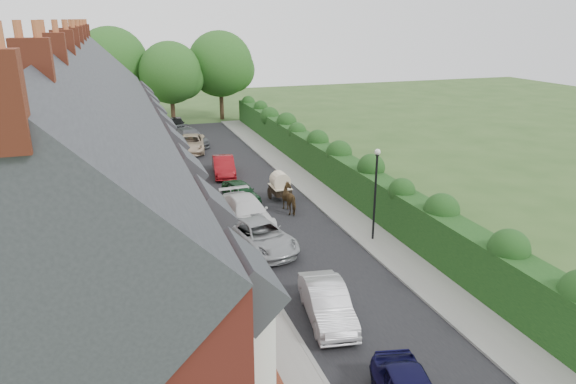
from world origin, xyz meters
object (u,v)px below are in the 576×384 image
at_px(lamppost, 376,183).
at_px(car_grey, 189,137).
at_px(horse, 291,199).
at_px(car_red, 224,166).
at_px(car_white, 247,212).
at_px(car_silver_b, 260,236).
at_px(car_silver_a, 327,303).
at_px(horse_cart, 280,184).
at_px(car_green, 241,191).
at_px(car_black, 177,124).
at_px(car_beige, 191,144).

distance_m(lamppost, car_grey, 26.54).
bearing_deg(horse, car_red, -81.69).
bearing_deg(car_white, horse, 17.41).
bearing_deg(car_white, car_silver_b, -95.95).
height_order(car_silver_a, car_grey, car_grey).
xyz_separation_m(car_white, horse_cart, (3.15, 3.40, 0.33)).
bearing_deg(horse_cart, car_grey, 100.70).
height_order(car_white, car_red, car_white).
bearing_deg(car_green, car_grey, 81.50).
height_order(car_silver_b, car_white, car_white).
relative_size(lamppost, car_black, 1.27).
bearing_deg(car_black, horse, -79.55).
bearing_deg(car_grey, car_silver_a, -102.72).
distance_m(car_green, car_beige, 14.49).
bearing_deg(car_red, horse, -68.08).
bearing_deg(horse, car_silver_b, 48.56).
xyz_separation_m(car_silver_a, car_black, (-0.97, 39.70, -0.04)).
xyz_separation_m(car_grey, horse_cart, (3.37, -17.83, 0.32)).
height_order(lamppost, car_grey, lamppost).
bearing_deg(horse_cart, car_silver_b, -115.73).
relative_size(car_black, horse_cart, 1.49).
xyz_separation_m(lamppost, car_red, (-5.11, 14.79, -2.56)).
xyz_separation_m(car_silver_a, car_red, (0.28, 21.12, 0.00)).
distance_m(car_silver_a, car_grey, 32.04).
bearing_deg(horse_cart, horse, -90.00).
xyz_separation_m(car_grey, car_black, (-0.22, 7.67, -0.11)).
height_order(lamppost, horse_cart, lamppost).
distance_m(car_white, horse_cart, 4.65).
height_order(car_white, horse, horse).
relative_size(car_grey, car_black, 1.36).
height_order(car_green, car_red, car_red).
xyz_separation_m(car_black, horse_cart, (3.58, -25.50, 0.43)).
distance_m(car_red, car_black, 18.63).
bearing_deg(horse_cart, car_white, -132.85).
xyz_separation_m(car_beige, horse_cart, (3.63, -15.26, 0.37)).
distance_m(car_white, horse, 3.37).
height_order(car_silver_a, car_beige, car_beige).
height_order(car_black, horse, horse).
height_order(car_silver_b, car_black, car_silver_b).
relative_size(car_silver_a, car_black, 1.10).
relative_size(car_green, car_red, 0.84).
height_order(horse, horse_cart, horse_cart).
relative_size(car_green, horse, 1.84).
distance_m(lamppost, horse_cart, 8.63).
relative_size(lamppost, car_grey, 0.94).
relative_size(car_silver_a, car_beige, 0.82).
xyz_separation_m(car_green, horse_cart, (2.49, -0.81, 0.48)).
distance_m(car_silver_a, horse_cart, 14.45).
distance_m(car_beige, horse_cart, 15.69).
xyz_separation_m(car_beige, car_black, (0.04, 10.24, -0.06)).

